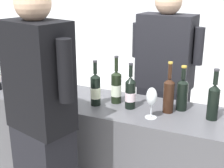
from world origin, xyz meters
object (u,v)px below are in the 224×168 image
at_px(wine_bottle_5, 130,92).
at_px(wine_glass, 152,98).
at_px(wine_bottle_0, 53,74).
at_px(wine_bottle_2, 182,93).
at_px(ice_bucket, 18,70).
at_px(person_server, 164,93).
at_px(wine_bottle_8, 95,89).
at_px(wine_bottle_6, 169,94).
at_px(wine_bottle_3, 116,87).
at_px(wine_bottle_7, 213,100).
at_px(person_guest, 43,135).

xyz_separation_m(wine_bottle_5, wine_glass, (0.18, -0.10, 0.02)).
distance_m(wine_bottle_0, wine_glass, 0.96).
height_order(wine_bottle_2, ice_bucket, wine_bottle_2).
xyz_separation_m(ice_bucket, person_server, (1.16, 0.48, -0.19)).
distance_m(wine_bottle_0, wine_bottle_8, 0.54).
distance_m(wine_bottle_0, person_server, 0.96).
xyz_separation_m(wine_bottle_8, wine_glass, (0.43, -0.05, 0.02)).
distance_m(wine_bottle_6, person_server, 0.63).
bearing_deg(wine_bottle_0, person_server, 28.29).
distance_m(wine_bottle_3, wine_bottle_6, 0.39).
relative_size(wine_glass, person_server, 0.12).
bearing_deg(person_server, wine_bottle_7, -50.22).
distance_m(wine_glass, person_guest, 0.72).
relative_size(wine_bottle_0, wine_bottle_6, 0.86).
xyz_separation_m(wine_bottle_6, wine_bottle_7, (0.29, 0.00, -0.00)).
height_order(ice_bucket, person_guest, person_guest).
xyz_separation_m(wine_bottle_3, wine_glass, (0.31, -0.15, 0.02)).
bearing_deg(person_guest, ice_bucket, 137.95).
height_order(wine_bottle_5, wine_bottle_7, wine_bottle_7).
distance_m(wine_bottle_3, wine_bottle_5, 0.14).
distance_m(wine_bottle_5, wine_bottle_8, 0.25).
relative_size(wine_bottle_2, wine_bottle_6, 0.89).
bearing_deg(wine_glass, person_server, 98.43).
xyz_separation_m(wine_bottle_7, wine_bottle_8, (-0.79, -0.09, -0.01)).
bearing_deg(person_server, wine_bottle_8, -116.47).
xyz_separation_m(wine_glass, ice_bucket, (-1.26, 0.22, -0.03)).
xyz_separation_m(wine_bottle_2, ice_bucket, (-1.41, 0.01, -0.01)).
relative_size(wine_bottle_6, wine_bottle_8, 1.07).
relative_size(wine_bottle_5, wine_glass, 1.57).
relative_size(wine_bottle_0, wine_glass, 1.46).
bearing_deg(wine_bottle_7, wine_bottle_3, 178.97).
bearing_deg(wine_bottle_7, ice_bucket, 177.01).
distance_m(wine_bottle_2, wine_bottle_5, 0.35).
bearing_deg(wine_bottle_5, wine_bottle_0, 167.89).
relative_size(wine_bottle_5, wine_bottle_8, 0.99).
relative_size(wine_bottle_8, ice_bucket, 1.34).
bearing_deg(person_server, wine_bottle_0, -151.71).
distance_m(wine_bottle_0, ice_bucket, 0.34).
bearing_deg(wine_bottle_3, wine_bottle_6, -2.37).
bearing_deg(wine_bottle_8, wine_bottle_6, 9.67).
xyz_separation_m(wine_bottle_3, wine_bottle_7, (0.68, -0.01, 0.01)).
xyz_separation_m(wine_bottle_0, ice_bucket, (-0.33, -0.03, 0.00)).
bearing_deg(wine_bottle_0, wine_bottle_8, -22.49).
height_order(wine_bottle_2, wine_bottle_7, wine_bottle_7).
bearing_deg(wine_bottle_0, wine_bottle_6, -6.89).
bearing_deg(wine_bottle_5, wine_bottle_8, -169.18).
bearing_deg(wine_bottle_7, person_server, 129.78).
height_order(wine_bottle_2, wine_bottle_3, wine_bottle_3).
relative_size(wine_bottle_2, wine_bottle_8, 0.96).
bearing_deg(wine_bottle_5, person_guest, -125.66).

